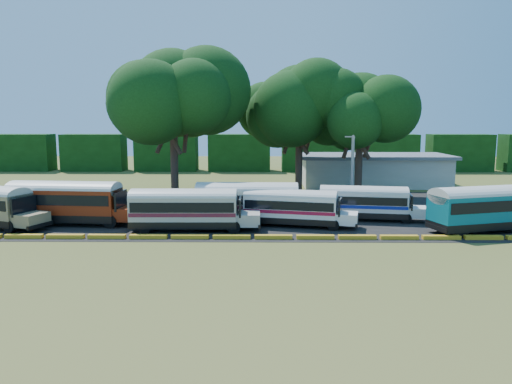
{
  "coord_description": "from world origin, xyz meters",
  "views": [
    {
      "loc": [
        3.64,
        -33.89,
        8.59
      ],
      "look_at": [
        3.19,
        6.0,
        2.68
      ],
      "focal_mm": 35.0,
      "sensor_mm": 36.0,
      "label": 1
    }
  ],
  "objects_px": {
    "bus_red": "(68,200)",
    "tree_west": "(173,93)",
    "bus_white_red": "(293,206)",
    "bus_teal": "(490,206)",
    "bus_cream_west": "(187,207)"
  },
  "relations": [
    {
      "from": "bus_white_red",
      "to": "bus_teal",
      "type": "height_order",
      "value": "bus_teal"
    },
    {
      "from": "bus_red",
      "to": "bus_white_red",
      "type": "relative_size",
      "value": 1.19
    },
    {
      "from": "bus_teal",
      "to": "bus_white_red",
      "type": "bearing_deg",
      "value": 156.5
    },
    {
      "from": "bus_cream_west",
      "to": "bus_white_red",
      "type": "xyz_separation_m",
      "value": [
        8.25,
        1.74,
        -0.17
      ]
    },
    {
      "from": "bus_red",
      "to": "tree_west",
      "type": "xyz_separation_m",
      "value": [
        6.65,
        11.89,
        9.07
      ]
    },
    {
      "from": "bus_white_red",
      "to": "bus_red",
      "type": "bearing_deg",
      "value": -168.35
    },
    {
      "from": "tree_west",
      "to": "bus_red",
      "type": "bearing_deg",
      "value": -119.23
    },
    {
      "from": "bus_cream_west",
      "to": "tree_west",
      "type": "bearing_deg",
      "value": 102.81
    },
    {
      "from": "bus_cream_west",
      "to": "bus_teal",
      "type": "height_order",
      "value": "bus_teal"
    },
    {
      "from": "bus_cream_west",
      "to": "tree_west",
      "type": "distance_m",
      "value": 17.2
    },
    {
      "from": "bus_red",
      "to": "bus_teal",
      "type": "bearing_deg",
      "value": 1.06
    },
    {
      "from": "bus_cream_west",
      "to": "tree_west",
      "type": "xyz_separation_m",
      "value": [
        -3.36,
        14.09,
        9.27
      ]
    },
    {
      "from": "bus_white_red",
      "to": "tree_west",
      "type": "relative_size",
      "value": 0.59
    },
    {
      "from": "bus_cream_west",
      "to": "bus_teal",
      "type": "relative_size",
      "value": 0.9
    },
    {
      "from": "bus_red",
      "to": "bus_teal",
      "type": "relative_size",
      "value": 1.0
    }
  ]
}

